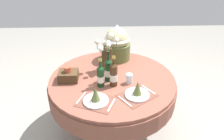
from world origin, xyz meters
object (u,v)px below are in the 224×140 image
(flower_vase, at_px, (107,55))
(tumbler_near_left, at_px, (129,79))
(gift_tub_back_centre, at_px, (117,41))
(place_setting_right, at_px, (137,92))
(woven_basket_side_left, at_px, (68,75))
(wine_bottle_right, at_px, (114,74))
(dining_table, at_px, (112,88))
(wine_bottle_centre, at_px, (108,70))
(wine_bottle_left, at_px, (101,76))
(place_setting_left, at_px, (96,98))

(flower_vase, relative_size, tumbler_near_left, 4.11)
(gift_tub_back_centre, bearing_deg, tumbler_near_left, -80.50)
(place_setting_right, xyz_separation_m, woven_basket_side_left, (-0.70, 0.31, 0.01))
(woven_basket_side_left, bearing_deg, wine_bottle_right, -13.70)
(dining_table, xyz_separation_m, wine_bottle_centre, (-0.04, -0.04, 0.27))
(flower_vase, bearing_deg, dining_table, -74.55)
(wine_bottle_right, bearing_deg, flower_vase, 100.50)
(dining_table, height_order, flower_vase, flower_vase)
(flower_vase, xyz_separation_m, wine_bottle_right, (0.06, -0.33, -0.06))
(wine_bottle_left, relative_size, wine_bottle_right, 0.94)
(wine_bottle_centre, xyz_separation_m, woven_basket_side_left, (-0.43, 0.02, -0.07))
(place_setting_right, bearing_deg, dining_table, 124.53)
(place_setting_left, bearing_deg, wine_bottle_left, 80.11)
(wine_bottle_left, relative_size, wine_bottle_centre, 0.92)
(dining_table, xyz_separation_m, flower_vase, (-0.05, 0.19, 0.34))
(dining_table, distance_m, wine_bottle_left, 0.33)
(tumbler_near_left, relative_size, gift_tub_back_centre, 0.24)
(gift_tub_back_centre, xyz_separation_m, woven_basket_side_left, (-0.55, -0.50, -0.18))
(dining_table, distance_m, tumbler_near_left, 0.29)
(place_setting_left, xyz_separation_m, flower_vase, (0.12, 0.60, 0.15))
(place_setting_right, xyz_separation_m, gift_tub_back_centre, (-0.15, 0.81, 0.19))
(place_setting_right, relative_size, flower_vase, 0.97)
(flower_vase, height_order, wine_bottle_left, flower_vase)
(place_setting_left, distance_m, place_setting_right, 0.40)
(tumbler_near_left, xyz_separation_m, gift_tub_back_centre, (-0.10, 0.58, 0.18))
(place_setting_right, distance_m, woven_basket_side_left, 0.77)
(wine_bottle_right, relative_size, tumbler_near_left, 3.14)
(wine_bottle_right, bearing_deg, place_setting_left, -123.58)
(gift_tub_back_centre, bearing_deg, flower_vase, -114.28)
(gift_tub_back_centre, relative_size, woven_basket_side_left, 2.20)
(place_setting_right, height_order, gift_tub_back_centre, gift_tub_back_centre)
(gift_tub_back_centre, bearing_deg, dining_table, -99.35)
(gift_tub_back_centre, bearing_deg, place_setting_left, -105.53)
(dining_table, bearing_deg, wine_bottle_centre, -134.12)
(place_setting_left, distance_m, gift_tub_back_centre, 0.94)
(tumbler_near_left, distance_m, gift_tub_back_centre, 0.62)
(dining_table, bearing_deg, gift_tub_back_centre, 80.65)
(wine_bottle_right, height_order, tumbler_near_left, wine_bottle_right)
(flower_vase, relative_size, woven_basket_side_left, 2.14)
(dining_table, distance_m, place_setting_right, 0.45)
(gift_tub_back_centre, height_order, woven_basket_side_left, gift_tub_back_centre)
(wine_bottle_left, distance_m, woven_basket_side_left, 0.38)
(place_setting_left, height_order, wine_bottle_left, wine_bottle_left)
(wine_bottle_left, relative_size, woven_basket_side_left, 1.53)
(place_setting_right, bearing_deg, wine_bottle_left, 152.53)
(place_setting_left, distance_m, flower_vase, 0.63)
(tumbler_near_left, height_order, woven_basket_side_left, woven_basket_side_left)
(dining_table, bearing_deg, place_setting_left, -112.23)
(place_setting_right, bearing_deg, gift_tub_back_centre, 100.58)
(flower_vase, bearing_deg, woven_basket_side_left, -153.10)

